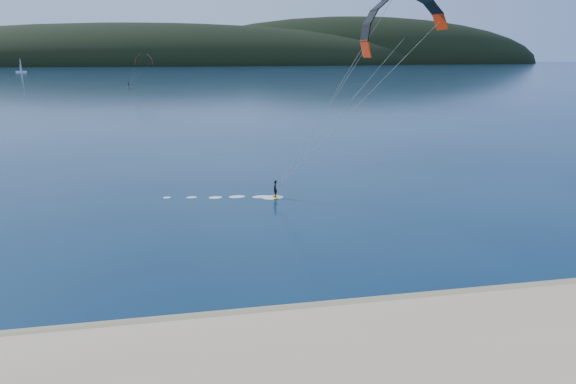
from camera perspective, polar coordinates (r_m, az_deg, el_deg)
The scene contains 6 objects.
ground at distance 21.62m, azimuth -5.20°, elevation -20.60°, with size 1800.00×1800.00×0.00m, color #081F3B.
wet_sand at distance 25.37m, azimuth -6.24°, elevation -14.59°, with size 220.00×2.50×0.10m.
headland at distance 762.85m, azimuth -10.90°, elevation 14.13°, with size 1200.00×310.00×140.00m.
kitesurfer_near at distance 41.89m, azimuth 12.08°, elevation 15.90°, with size 23.86×8.09×17.47m.
kitesurfer_far at distance 216.86m, azimuth -16.17°, elevation 13.97°, with size 11.40×7.34×12.31m.
sailboat at distance 436.90m, azimuth -28.16°, elevation 12.03°, with size 7.55×4.86×10.73m.
Camera 1 is at (-1.44, -17.46, 12.67)m, focal length 31.16 mm.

